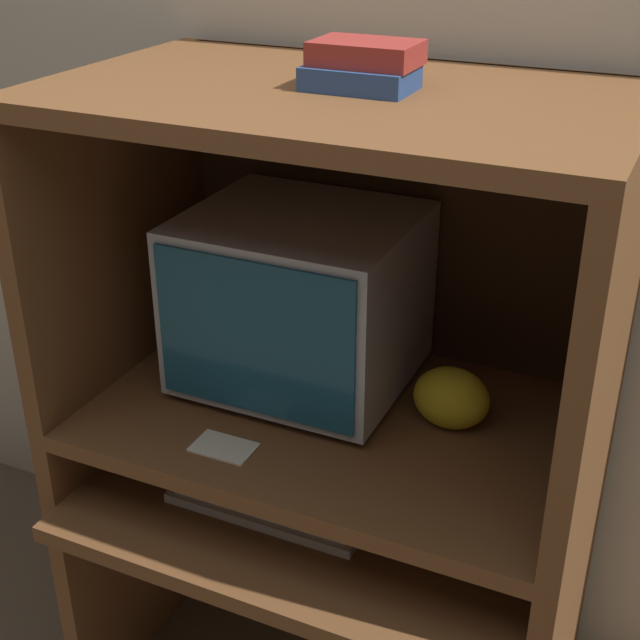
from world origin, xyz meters
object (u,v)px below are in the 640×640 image
object	(u,v)px
snack_bag	(451,398)
book_stack	(363,66)
crt_monitor	(300,299)
mouse	(398,542)
keyboard	(268,506)

from	to	relation	value
snack_bag	book_stack	xyz separation A→B (m)	(-0.19, -0.04, 0.64)
crt_monitor	mouse	distance (m)	0.53
keyboard	mouse	xyz separation A→B (m)	(0.28, 0.00, 0.00)
book_stack	snack_bag	bearing A→B (deg)	11.95
book_stack	crt_monitor	bearing A→B (deg)	155.25
keyboard	snack_bag	size ratio (longest dim) A/B	2.71
crt_monitor	mouse	size ratio (longest dim) A/B	6.90
keyboard	book_stack	distance (m)	0.88
crt_monitor	mouse	bearing A→B (deg)	-36.16
mouse	keyboard	bearing A→B (deg)	-179.06
mouse	snack_bag	bearing A→B (deg)	81.72
book_stack	keyboard	bearing A→B (deg)	-126.54
crt_monitor	book_stack	distance (m)	0.53
crt_monitor	keyboard	bearing A→B (deg)	-80.73
keyboard	mouse	bearing A→B (deg)	0.94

